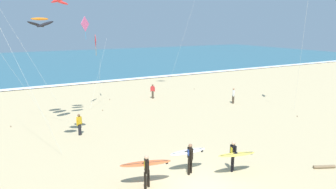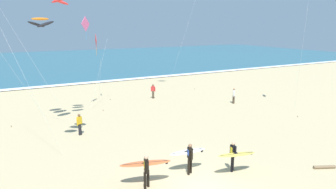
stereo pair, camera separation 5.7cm
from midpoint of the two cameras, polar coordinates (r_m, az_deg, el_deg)
The scene contains 14 objects.
ground_plane at distance 15.32m, azimuth 6.88°, elevation -17.17°, with size 160.00×160.00×0.00m, color tan.
ocean_water at distance 71.20m, azimuth -21.85°, elevation 5.91°, with size 160.00×60.00×0.08m, color #2D6075.
shoreline_foam at distance 42.08m, azimuth -17.08°, elevation 2.03°, with size 160.00×1.40×0.01m, color white.
surfer_lead at distance 14.81m, azimuth -4.17°, elevation -13.58°, with size 2.60×1.29×1.71m.
surfer_trailing at distance 16.06m, azimuth 4.15°, elevation -11.43°, with size 2.05×1.09×1.71m.
surfer_third at distance 16.41m, azimuth 12.80°, elevation -11.17°, with size 2.24×1.04×1.71m.
kite_diamond_rose_high at distance 28.02m, azimuth -15.42°, elevation 12.49°, with size 3.27×3.28×8.55m.
kite_arc_cobalt_low at distance 24.57m, azimuth -20.04°, elevation 16.78°, with size 5.08×2.47×9.97m.
kite_diamond_scarlet_distant at distance 31.09m, azimuth -13.63°, elevation 9.68°, with size 0.86×4.57×6.90m.
kite_arc_amber_close at distance 24.35m, azimuth -23.31°, elevation 12.61°, with size 4.65×2.89×8.31m.
bystander_red_top at distance 32.14m, azimuth -2.84°, elevation 0.65°, with size 0.41×0.34×1.59m.
bystander_yellow_top at distance 22.28m, azimuth -16.60°, elevation -5.51°, with size 0.44×0.32×1.59m.
bystander_white_top at distance 30.72m, azimuth 12.61°, elevation -0.23°, with size 0.34×0.42×1.59m.
driftwood_log at distance 18.94m, azimuth 27.98°, elevation -12.22°, with size 0.18×0.18×1.23m, color #846B4C.
Camera 2 is at (-7.72, -10.77, 7.67)m, focal length 31.63 mm.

